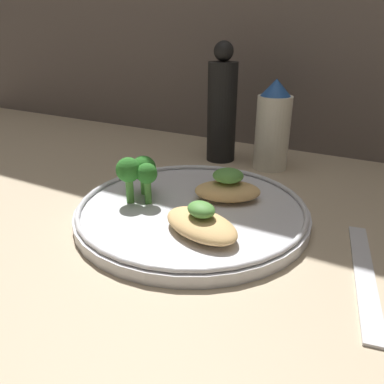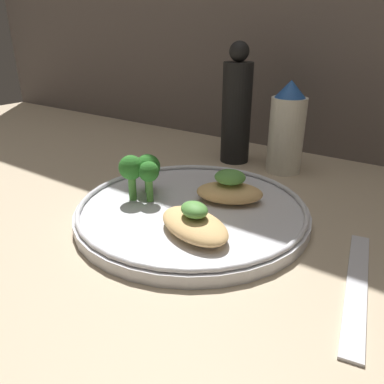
{
  "view_description": "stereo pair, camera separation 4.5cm",
  "coord_description": "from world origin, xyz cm",
  "px_view_note": "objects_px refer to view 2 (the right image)",
  "views": [
    {
      "loc": [
        20.02,
        -36.44,
        21.67
      ],
      "look_at": [
        0.0,
        0.0,
        3.4
      ],
      "focal_mm": 35.0,
      "sensor_mm": 36.0,
      "label": 1
    },
    {
      "loc": [
        23.87,
        -34.05,
        21.67
      ],
      "look_at": [
        0.0,
        0.0,
        3.4
      ],
      "focal_mm": 35.0,
      "sensor_mm": 36.0,
      "label": 2
    }
  ],
  "objects_px": {
    "plate": "(192,210)",
    "broccoli_bunch": "(142,170)",
    "sauce_bottle": "(287,129)",
    "pepper_grinder": "(236,109)"
  },
  "relations": [
    {
      "from": "sauce_bottle",
      "to": "pepper_grinder",
      "type": "height_order",
      "value": "pepper_grinder"
    },
    {
      "from": "broccoli_bunch",
      "to": "pepper_grinder",
      "type": "distance_m",
      "value": 0.24
    },
    {
      "from": "plate",
      "to": "broccoli_bunch",
      "type": "distance_m",
      "value": 0.08
    },
    {
      "from": "plate",
      "to": "pepper_grinder",
      "type": "relative_size",
      "value": 1.44
    },
    {
      "from": "plate",
      "to": "pepper_grinder",
      "type": "height_order",
      "value": "pepper_grinder"
    },
    {
      "from": "broccoli_bunch",
      "to": "pepper_grinder",
      "type": "relative_size",
      "value": 0.32
    },
    {
      "from": "broccoli_bunch",
      "to": "plate",
      "type": "bearing_deg",
      "value": 8.48
    },
    {
      "from": "plate",
      "to": "sauce_bottle",
      "type": "height_order",
      "value": "sauce_bottle"
    },
    {
      "from": "sauce_bottle",
      "to": "pepper_grinder",
      "type": "bearing_deg",
      "value": 180.0
    },
    {
      "from": "plate",
      "to": "pepper_grinder",
      "type": "distance_m",
      "value": 0.24
    }
  ]
}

